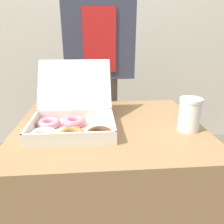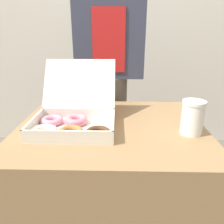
# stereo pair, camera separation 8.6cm
# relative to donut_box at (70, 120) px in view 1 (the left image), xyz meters

# --- Properties ---
(wall_back) EXTENTS (10.00, 0.05, 2.60)m
(wall_back) POSITION_rel_donut_box_xyz_m (0.16, 1.40, 0.50)
(wall_back) COLOR beige
(wall_back) RESTS_ON ground_plane
(table) EXTENTS (0.80, 0.68, 0.75)m
(table) POSITION_rel_donut_box_xyz_m (0.16, 0.04, -0.42)
(table) COLOR #99754C
(table) RESTS_ON ground_plane
(donut_box) EXTENTS (0.34, 0.38, 0.26)m
(donut_box) POSITION_rel_donut_box_xyz_m (0.00, 0.00, 0.00)
(donut_box) COLOR white
(donut_box) RESTS_ON table
(coffee_cup) EXTENTS (0.09, 0.09, 0.14)m
(coffee_cup) POSITION_rel_donut_box_xyz_m (0.48, -0.04, 0.03)
(coffee_cup) COLOR white
(coffee_cup) RESTS_ON table
(person_customer) EXTENTS (0.41, 0.23, 1.64)m
(person_customer) POSITION_rel_donut_box_xyz_m (0.14, 0.55, 0.09)
(person_customer) COLOR #665B51
(person_customer) RESTS_ON ground_plane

